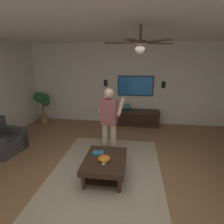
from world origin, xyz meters
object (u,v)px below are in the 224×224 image
at_px(armchair, 2,142).
at_px(potted_plant_tall, 42,101).
at_px(book, 98,153).
at_px(ceiling_fan, 141,44).
at_px(media_console, 134,118).
at_px(coffee_table, 105,163).
at_px(wall_speaker_left, 163,85).
at_px(tv, 135,86).
at_px(bowl, 104,159).
at_px(vase_round, 128,107).
at_px(remote_white, 105,163).
at_px(wall_speaker_right, 106,83).
at_px(person_standing, 109,119).

bearing_deg(armchair, potted_plant_tall, 98.85).
height_order(book, ceiling_fan, ceiling_fan).
bearing_deg(book, media_console, -110.02).
distance_m(coffee_table, wall_speaker_left, 3.75).
bearing_deg(potted_plant_tall, tv, -82.83).
bearing_deg(bowl, vase_round, -4.97).
height_order(tv, ceiling_fan, ceiling_fan).
distance_m(remote_white, wall_speaker_right, 3.63).
bearing_deg(wall_speaker_right, coffee_table, -170.59).
height_order(media_console, remote_white, media_console).
distance_m(potted_plant_tall, ceiling_fan, 4.62).
height_order(media_console, wall_speaker_left, wall_speaker_left).
xyz_separation_m(bowl, ceiling_fan, (0.27, -0.59, 2.03)).
bearing_deg(remote_white, wall_speaker_right, -147.94).
distance_m(vase_round, wall_speaker_left, 1.44).
xyz_separation_m(armchair, tv, (2.62, -3.27, 1.09)).
xyz_separation_m(tv, potted_plant_tall, (-0.42, 3.32, -0.57)).
xyz_separation_m(tv, bowl, (-3.34, 0.52, -0.92)).
relative_size(bowl, wall_speaker_right, 1.06).
xyz_separation_m(vase_round, wall_speaker_left, (0.20, -1.20, 0.77)).
relative_size(wall_speaker_left, ceiling_fan, 0.18).
bearing_deg(bowl, remote_white, -163.19).
relative_size(person_standing, wall_speaker_right, 7.45).
relative_size(tv, bowl, 5.31).
bearing_deg(tv, bowl, -8.88).
distance_m(coffee_table, wall_speaker_right, 3.50).
height_order(potted_plant_tall, wall_speaker_right, wall_speaker_right).
relative_size(tv, ceiling_fan, 1.03).
relative_size(media_console, wall_speaker_left, 7.73).
relative_size(remote_white, book, 0.68).
height_order(coffee_table, media_console, media_console).
bearing_deg(potted_plant_tall, wall_speaker_right, -79.20).
bearing_deg(media_console, remote_white, -8.93).
bearing_deg(person_standing, ceiling_fan, -125.24).
xyz_separation_m(coffee_table, vase_round, (3.06, -0.28, 0.36)).
bearing_deg(wall_speaker_left, media_console, 104.95).
bearing_deg(person_standing, media_console, -4.42).
bearing_deg(remote_white, vase_round, -161.74).
relative_size(bowl, ceiling_fan, 0.19).
distance_m(potted_plant_tall, vase_round, 3.09).
height_order(media_console, wall_speaker_right, wall_speaker_right).
bearing_deg(book, potted_plant_tall, -51.79).
xyz_separation_m(bowl, remote_white, (-0.08, -0.02, -0.04)).
relative_size(tv, remote_white, 8.23).
xyz_separation_m(coffee_table, wall_speaker_left, (3.26, -1.47, 1.13)).
distance_m(potted_plant_tall, book, 3.77).
relative_size(armchair, bowl, 3.90).
bearing_deg(person_standing, remote_white, -166.60).
xyz_separation_m(media_console, potted_plant_tall, (-0.18, 3.32, 0.53)).
height_order(person_standing, ceiling_fan, ceiling_fan).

